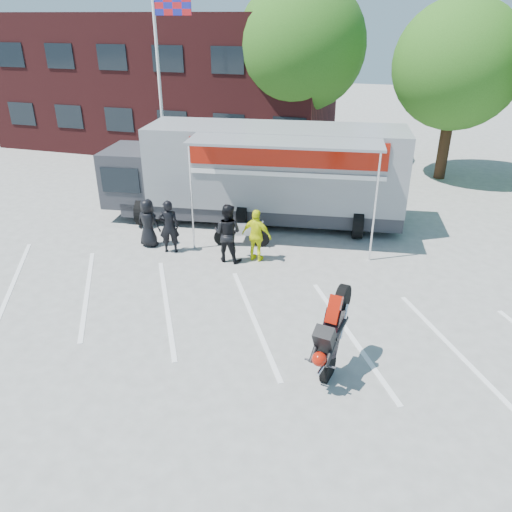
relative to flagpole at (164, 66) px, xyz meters
The scene contains 13 objects.
ground 12.83m from the flagpole, 58.02° to the right, with size 100.00×100.00×0.00m, color #A0A09B.
parking_bay_lines 12.06m from the flagpole, 55.25° to the right, with size 18.00×5.00×0.01m, color white.
office_building 8.97m from the flagpole, 115.15° to the left, with size 18.00×8.00×7.00m, color #471617.
flagpole is the anchor object (origin of this frame).
tree_left 7.37m from the flagpole, 54.72° to the left, with size 6.12×6.12×8.64m.
tree_mid 12.31m from the flagpole, 23.97° to the left, with size 5.44×5.44×7.68m.
transporter_truck 7.41m from the flagpole, 28.14° to the right, with size 10.86×5.23×3.45m, color gray, non-canonical shape.
parked_motorcycle 8.50m from the flagpole, 45.62° to the right, with size 0.62×1.87×0.98m, color silver, non-canonical shape.
stunt_bike_rider 14.22m from the flagpole, 49.26° to the right, with size 0.83×1.77×2.08m, color black, non-canonical shape.
spectator_leather_a 7.39m from the flagpole, 71.89° to the right, with size 0.78×0.51×1.60m, color black.
spectator_leather_b 7.78m from the flagpole, 65.40° to the right, with size 0.63×0.41×1.73m, color black.
spectator_leather_c 8.70m from the flagpole, 52.00° to the right, with size 0.89×0.69×1.83m, color black.
spectator_hivis 9.06m from the flagpole, 46.09° to the right, with size 0.97×0.40×1.65m, color #F5FF0D.
Camera 1 is at (3.28, -9.09, 6.86)m, focal length 35.00 mm.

